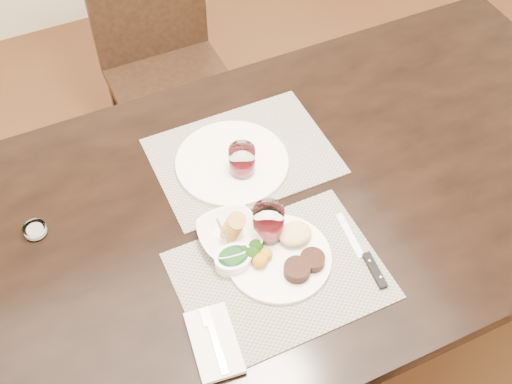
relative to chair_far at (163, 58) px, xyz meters
name	(u,v)px	position (x,y,z in m)	size (l,w,h in m)	color
ground_plane	(272,335)	(0.00, -0.93, -0.50)	(4.50, 4.50, 0.00)	#4D2918
dining_table	(278,219)	(0.00, -0.93, 0.16)	(2.00, 1.00, 0.75)	black
chair_far	(163,58)	(0.00, 0.00, 0.00)	(0.42, 0.42, 0.90)	black
placemat_near	(280,276)	(-0.09, -1.13, 0.25)	(0.46, 0.34, 0.00)	gray
placemat_far	(243,156)	(-0.02, -0.76, 0.25)	(0.46, 0.34, 0.00)	gray
dinner_plate	(284,255)	(-0.07, -1.10, 0.26)	(0.25, 0.25, 0.04)	white
napkin_fork	(214,342)	(-0.29, -1.22, 0.26)	(0.11, 0.18, 0.02)	white
steak_knife	(369,262)	(0.11, -1.19, 0.26)	(0.03, 0.23, 0.01)	silver
cracker_bowl	(229,234)	(-0.16, -0.99, 0.27)	(0.15, 0.15, 0.06)	white
sauce_ramekin	(234,259)	(-0.18, -1.06, 0.27)	(0.09, 0.14, 0.07)	white
wine_glass_near	(268,225)	(-0.07, -1.02, 0.30)	(0.07, 0.07, 0.10)	white
far_plate	(232,162)	(-0.06, -0.78, 0.26)	(0.29, 0.29, 0.01)	white
wine_glass_far	(242,163)	(-0.05, -0.82, 0.29)	(0.07, 0.07, 0.09)	white
salt_cellar	(35,230)	(-0.57, -0.78, 0.26)	(0.05, 0.05, 0.02)	white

